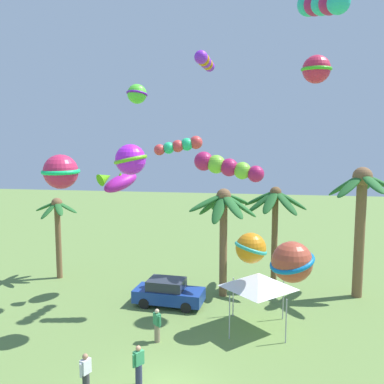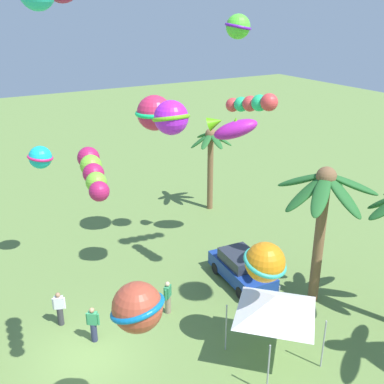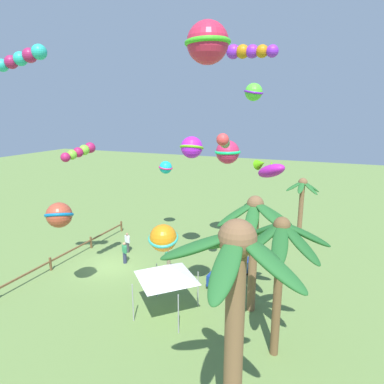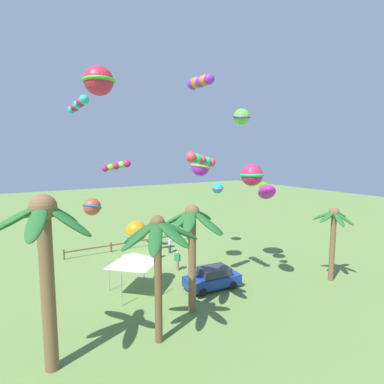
# 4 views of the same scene
# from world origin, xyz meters

# --- Properties ---
(ground_plane) EXTENTS (120.00, 120.00, 0.00)m
(ground_plane) POSITION_xyz_m (0.00, 0.00, 0.00)
(ground_plane) COLOR olive
(palm_tree_0) EXTENTS (4.05, 4.06, 6.49)m
(palm_tree_0) POSITION_xyz_m (4.48, 12.12, 5.11)
(palm_tree_0) COLOR brown
(palm_tree_0) RESTS_ON ground
(palm_tree_1) EXTENTS (3.05, 2.74, 5.52)m
(palm_tree_1) POSITION_xyz_m (-9.83, 11.76, 4.05)
(palm_tree_1) COLOR brown
(palm_tree_1) RESTS_ON ground
(palm_tree_2) EXTENTS (4.14, 4.48, 7.79)m
(palm_tree_2) POSITION_xyz_m (9.43, 11.48, 5.62)
(palm_tree_2) COLOR brown
(palm_tree_2) RESTS_ON ground
(palm_tree_3) EXTENTS (4.12, 3.93, 6.52)m
(palm_tree_3) POSITION_xyz_m (1.45, 10.34, 5.00)
(palm_tree_3) COLOR brown
(palm_tree_3) RESTS_ON ground
(rail_fence) EXTENTS (12.92, 0.12, 0.95)m
(rail_fence) POSITION_xyz_m (-0.04, -3.53, 0.61)
(rail_fence) COLOR brown
(rail_fence) RESTS_ON ground
(parked_car_0) EXTENTS (4.02, 2.00, 1.51)m
(parked_car_0) POSITION_xyz_m (-1.46, 8.32, 0.75)
(parked_car_0) COLOR navy
(parked_car_0) RESTS_ON ground
(spectator_0) EXTENTS (0.41, 0.47, 1.59)m
(spectator_0) POSITION_xyz_m (-0.86, 0.56, 0.81)
(spectator_0) COLOR #2D3351
(spectator_0) RESTS_ON ground
(spectator_1) EXTENTS (0.36, 0.51, 1.59)m
(spectator_1) POSITION_xyz_m (-2.59, -0.34, 0.81)
(spectator_1) COLOR #38383D
(spectator_1) RESTS_ON ground
(spectator_2) EXTENTS (0.43, 0.44, 1.59)m
(spectator_2) POSITION_xyz_m (-1.02, 4.01, 0.81)
(spectator_2) COLOR gray
(spectator_2) RESTS_ON ground
(festival_tent) EXTENTS (2.86, 2.86, 2.85)m
(festival_tent) POSITION_xyz_m (3.56, 6.19, 2.47)
(festival_tent) COLOR #9E9EA3
(festival_tent) RESTS_ON ground
(kite_ball_0) EXTENTS (1.56, 1.56, 1.08)m
(kite_ball_0) POSITION_xyz_m (-3.30, 8.93, 11.88)
(kite_ball_0) COLOR #58E335
(kite_tube_1) EXTENTS (2.54, 1.07, 1.03)m
(kite_tube_1) POSITION_xyz_m (-0.67, 7.90, 9.03)
(kite_tube_1) COLOR #E23F3F
(kite_ball_2) EXTENTS (2.03, 2.04, 1.47)m
(kite_ball_2) POSITION_xyz_m (3.18, 5.86, 4.17)
(kite_ball_2) COLOR orange
(kite_tube_3) EXTENTS (0.86, 2.68, 0.79)m
(kite_tube_3) POSITION_xyz_m (0.43, 9.49, 13.63)
(kite_tube_3) COLOR #8D29E1
(kite_tube_4) EXTENTS (2.35, 0.92, 0.99)m
(kite_tube_4) POSITION_xyz_m (2.42, 0.05, 8.42)
(kite_tube_4) COLOR #B51D59
(kite_tube_5) EXTENTS (1.25, 2.58, 1.26)m
(kite_tube_5) POSITION_xyz_m (5.21, -0.56, 13.25)
(kite_tube_5) COLOR #28BCAB
(kite_ball_6) EXTENTS (1.69, 1.69, 1.45)m
(kite_ball_6) POSITION_xyz_m (-2.51, 5.11, 8.40)
(kite_ball_6) COLOR #BE22EC
(kite_fish_7) EXTENTS (2.42, 2.80, 1.61)m
(kite_fish_7) POSITION_xyz_m (-4.84, 9.90, 6.86)
(kite_fish_7) COLOR #B81FAB
(kite_ball_8) EXTENTS (1.86, 1.86, 1.47)m
(kite_ball_8) POSITION_xyz_m (6.36, 9.43, 13.03)
(kite_ball_8) COLOR #D22546
(kite_ball_9) EXTENTS (1.48, 1.49, 1.10)m
(kite_ball_9) POSITION_xyz_m (-7.44, 0.62, 6.04)
(kite_ball_9) COLOR #18C4CC
(kite_ball_10) EXTENTS (2.09, 2.10, 1.39)m
(kite_ball_10) POSITION_xyz_m (4.67, 0.26, 5.20)
(kite_ball_10) COLOR #B44730
(kite_ball_11) EXTENTS (2.60, 2.61, 1.80)m
(kite_ball_11) POSITION_xyz_m (-6.69, 6.34, 7.69)
(kite_ball_11) COLOR #D22856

